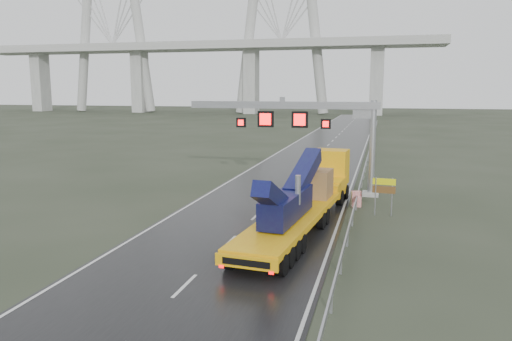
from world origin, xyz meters
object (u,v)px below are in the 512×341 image
(sign_gantry, at_px, (309,121))
(heavy_haul_truck, at_px, (309,193))
(exit_sign_pair, at_px, (384,189))
(striped_barrier, at_px, (356,199))

(sign_gantry, relative_size, heavy_haul_truck, 0.79)
(heavy_haul_truck, height_order, exit_sign_pair, heavy_haul_truck)
(heavy_haul_truck, xyz_separation_m, striped_barrier, (2.67, 4.06, -1.14))
(sign_gantry, bearing_deg, striped_barrier, -45.31)
(striped_barrier, bearing_deg, exit_sign_pair, -66.33)
(heavy_haul_truck, height_order, striped_barrier, heavy_haul_truck)
(heavy_haul_truck, relative_size, exit_sign_pair, 7.61)
(exit_sign_pair, bearing_deg, sign_gantry, 137.89)
(sign_gantry, xyz_separation_m, exit_sign_pair, (5.74, -5.97, -3.89))
(exit_sign_pair, xyz_separation_m, striped_barrier, (-1.81, 1.99, -1.17))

